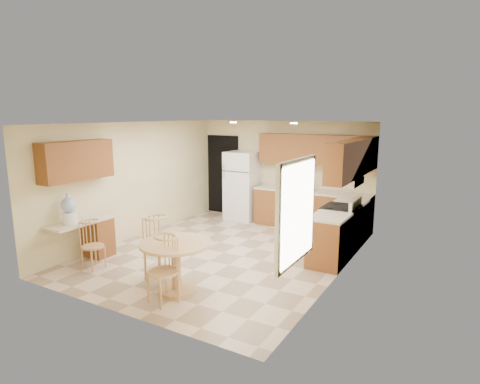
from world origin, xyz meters
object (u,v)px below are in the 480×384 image
Objects in this scene: stove at (340,229)px; chair_table_a at (155,244)px; dining_table at (176,260)px; refrigerator at (243,186)px; chair_table_b at (158,265)px; water_crock at (69,210)px; chair_desk at (89,241)px.

chair_table_a is at bearing -126.99° from stove.
chair_table_a reaches higher than dining_table.
refrigerator is 1.78× the size of chair_table_b.
refrigerator reaches higher than dining_table.
water_crock is at bearing -103.72° from refrigerator.
refrigerator is at bearing 76.28° from water_crock.
stove is at bearing -99.04° from chair_table_b.
water_crock is (-1.05, -4.30, 0.15)m from refrigerator.
dining_table is 1.03× the size of chair_table_a.
stove reaches higher than chair_table_a.
dining_table is at bearing 96.09° from chair_desk.
refrigerator reaches higher than chair_table_b.
chair_table_b is at bearing -114.23° from stove.
chair_desk is (-1.31, -0.21, -0.12)m from chair_table_a.
chair_table_a is 1.82m from water_crock.
stove is at bearing -22.99° from refrigerator.
stove is 1.05× the size of chair_table_a.
stove is 3.60m from chair_table_a.
chair_table_b reaches higher than chair_desk.
chair_table_a is 0.85m from chair_table_b.
water_crock reaches higher than stove.
refrigerator reaches higher than stove.
stove is 1.12× the size of chair_table_b.
dining_table is (-1.61, -3.02, 0.05)m from stove.
stove is at bearing 61.91° from dining_table.
chair_desk is at bearing -97.94° from refrigerator.
water_crock is at bearing -78.98° from chair_table_a.
refrigerator is 4.43m from water_crock.
chair_desk is (-0.60, -4.30, -0.35)m from refrigerator.
chair_table_b is (0.05, -0.45, 0.07)m from dining_table.
chair_desk is at bearing 3.54° from chair_table_b.
refrigerator is 1.67× the size of chair_table_a.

